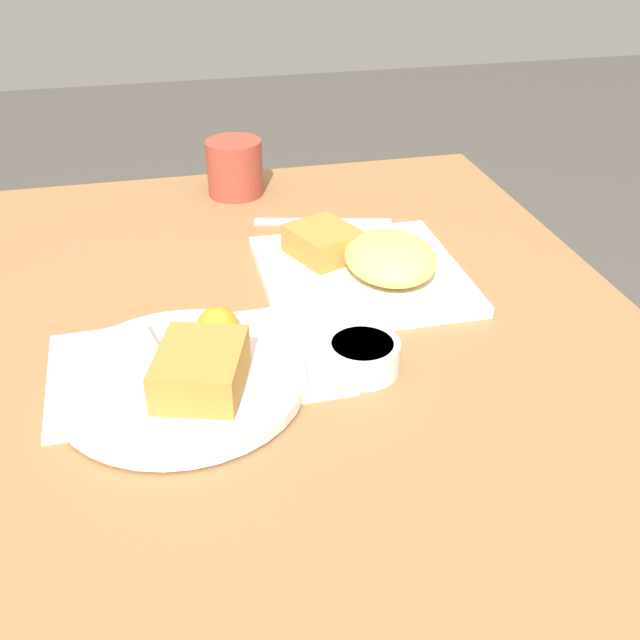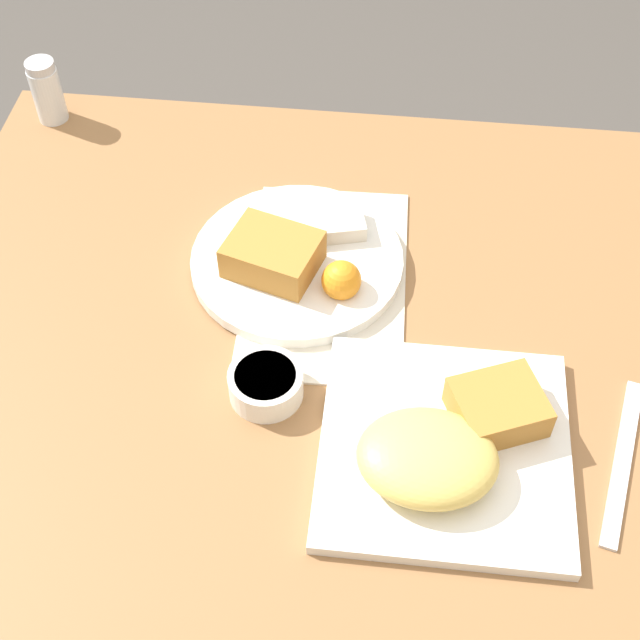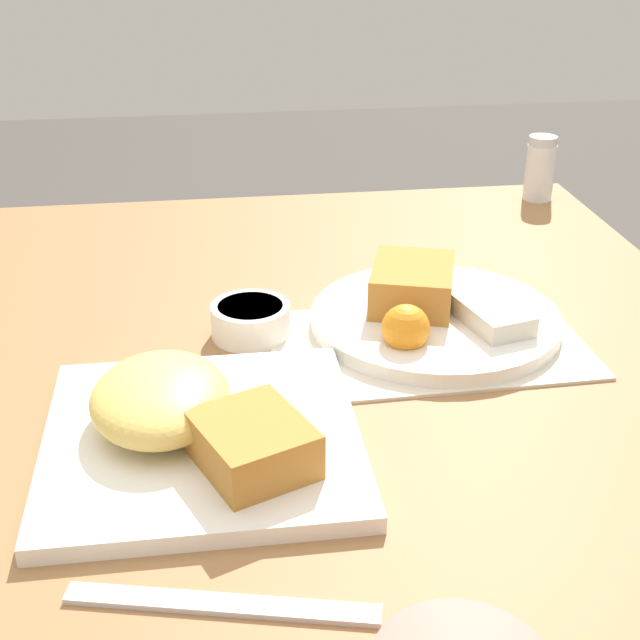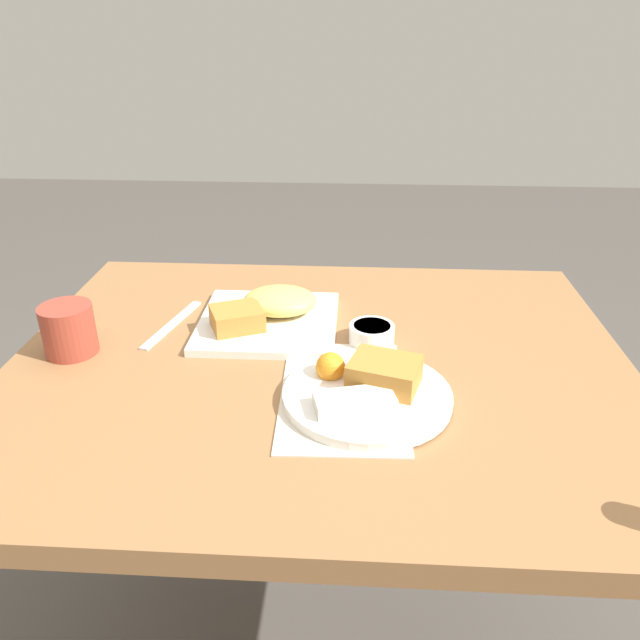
{
  "view_description": "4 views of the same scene",
  "coord_description": "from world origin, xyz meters",
  "px_view_note": "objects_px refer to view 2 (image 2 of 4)",
  "views": [
    {
      "loc": [
        -0.67,
        0.12,
        1.16
      ],
      "look_at": [
        -0.01,
        -0.04,
        0.74
      ],
      "focal_mm": 42.0,
      "sensor_mm": 36.0,
      "label": 1
    },
    {
      "loc": [
        0.03,
        -0.57,
        1.47
      ],
      "look_at": [
        -0.04,
        0.02,
        0.74
      ],
      "focal_mm": 50.0,
      "sensor_mm": 36.0,
      "label": 2
    },
    {
      "loc": [
        0.68,
        -0.1,
        1.12
      ],
      "look_at": [
        0.01,
        -0.01,
        0.78
      ],
      "focal_mm": 50.0,
      "sensor_mm": 36.0,
      "label": 3
    },
    {
      "loc": [
        -0.05,
        0.86,
        1.22
      ],
      "look_at": [
        0.0,
        -0.04,
        0.77
      ],
      "focal_mm": 35.0,
      "sensor_mm": 36.0,
      "label": 4
    }
  ],
  "objects_px": {
    "plate_square_near": "(445,446)",
    "butter_knife": "(623,461)",
    "plate_oval_far": "(296,258)",
    "salt_shaker": "(48,94)",
    "sauce_ramekin": "(266,383)"
  },
  "relations": [
    {
      "from": "salt_shaker",
      "to": "butter_knife",
      "type": "bearing_deg",
      "value": -32.98
    },
    {
      "from": "plate_oval_far",
      "to": "sauce_ramekin",
      "type": "relative_size",
      "value": 3.19
    },
    {
      "from": "plate_square_near",
      "to": "butter_knife",
      "type": "xyz_separation_m",
      "value": [
        0.17,
        0.01,
        -0.02
      ]
    },
    {
      "from": "salt_shaker",
      "to": "sauce_ramekin",
      "type": "bearing_deg",
      "value": -49.79
    },
    {
      "from": "plate_square_near",
      "to": "salt_shaker",
      "type": "xyz_separation_m",
      "value": [
        -0.53,
        0.47,
        0.02
      ]
    },
    {
      "from": "plate_oval_far",
      "to": "butter_knife",
      "type": "relative_size",
      "value": 1.26
    },
    {
      "from": "plate_square_near",
      "to": "salt_shaker",
      "type": "height_order",
      "value": "salt_shaker"
    },
    {
      "from": "sauce_ramekin",
      "to": "salt_shaker",
      "type": "distance_m",
      "value": 0.54
    },
    {
      "from": "sauce_ramekin",
      "to": "salt_shaker",
      "type": "xyz_separation_m",
      "value": [
        -0.35,
        0.41,
        0.02
      ]
    },
    {
      "from": "plate_square_near",
      "to": "sauce_ramekin",
      "type": "relative_size",
      "value": 3.16
    },
    {
      "from": "salt_shaker",
      "to": "butter_knife",
      "type": "xyz_separation_m",
      "value": [
        0.7,
        -0.46,
        -0.04
      ]
    },
    {
      "from": "plate_oval_far",
      "to": "salt_shaker",
      "type": "xyz_separation_m",
      "value": [
        -0.36,
        0.24,
        0.02
      ]
    },
    {
      "from": "sauce_ramekin",
      "to": "plate_square_near",
      "type": "bearing_deg",
      "value": -17.33
    },
    {
      "from": "plate_square_near",
      "to": "salt_shaker",
      "type": "relative_size",
      "value": 2.76
    },
    {
      "from": "plate_square_near",
      "to": "plate_oval_far",
      "type": "xyz_separation_m",
      "value": [
        -0.17,
        0.23,
        -0.0
      ]
    }
  ]
}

